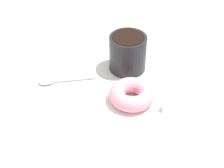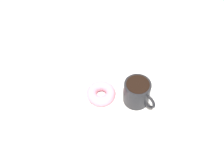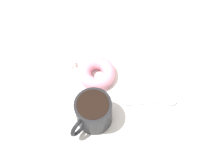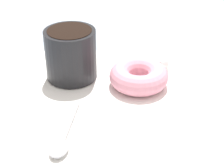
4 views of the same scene
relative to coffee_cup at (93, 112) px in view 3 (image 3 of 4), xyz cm
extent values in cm
cube|color=#99A8B7|center=(6.80, 8.30, -5.59)|extent=(120.00, 120.00, 2.00)
cube|color=white|center=(5.78, 7.25, -4.44)|extent=(32.76, 32.76, 0.30)
cylinder|color=black|center=(0.16, 0.12, -0.19)|extent=(8.29, 8.29, 8.19)
cylinder|color=black|center=(0.16, 0.12, 3.71)|extent=(7.09, 7.09, 0.60)
torus|color=black|center=(-3.48, -2.69, -0.19)|extent=(4.89, 4.07, 5.49)
torus|color=pink|center=(2.66, 11.12, -2.65)|extent=(9.40, 9.40, 3.27)
ellipsoid|color=silver|center=(18.80, 0.70, -3.84)|extent=(3.86, 2.81, 0.90)
cylinder|color=silver|center=(12.92, 1.41, -4.01)|extent=(9.87, 1.74, 0.56)
cube|color=white|center=(-3.06, 15.58, -3.43)|extent=(1.72, 1.72, 1.72)
camera|label=1|loc=(21.93, 65.36, 47.47)|focal=60.00mm
camera|label=2|loc=(-43.35, 12.72, 63.01)|focal=40.00mm
camera|label=3|loc=(-1.04, -26.61, 65.05)|focal=50.00mm
camera|label=4|loc=(54.05, 8.60, 27.23)|focal=60.00mm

